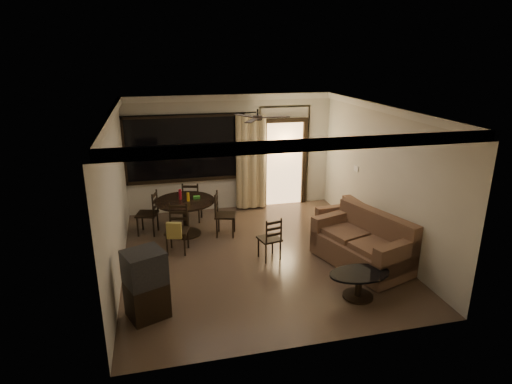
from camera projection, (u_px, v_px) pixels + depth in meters
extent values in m
plane|color=#7F6651|center=(257.00, 255.00, 8.27)|extent=(5.50, 5.50, 0.00)
plane|color=beige|center=(231.00, 153.00, 10.37)|extent=(5.00, 0.00, 5.00)
plane|color=beige|center=(310.00, 251.00, 5.29)|extent=(5.00, 0.00, 5.00)
plane|color=beige|center=(115.00, 196.00, 7.28)|extent=(0.00, 5.50, 5.50)
plane|color=beige|center=(381.00, 177.00, 8.38)|extent=(0.00, 5.50, 5.50)
plane|color=white|center=(258.00, 109.00, 7.39)|extent=(5.50, 5.50, 0.00)
cube|color=black|center=(185.00, 148.00, 10.04)|extent=(2.70, 0.04, 1.45)
cylinder|color=black|center=(188.00, 114.00, 9.73)|extent=(3.20, 0.03, 0.03)
cube|color=#FFC684|center=(284.00, 164.00, 10.73)|extent=(0.91, 0.03, 2.08)
cube|color=white|center=(356.00, 169.00, 9.37)|extent=(0.02, 0.18, 0.12)
cylinder|color=black|center=(258.00, 113.00, 7.40)|extent=(0.03, 0.03, 0.12)
cylinder|color=black|center=(258.00, 118.00, 7.43)|extent=(0.16, 0.16, 0.08)
cylinder|color=black|center=(185.00, 201.00, 8.98)|extent=(1.24, 1.24, 0.04)
cylinder|color=black|center=(186.00, 218.00, 9.09)|extent=(0.12, 0.12, 0.72)
cylinder|color=black|center=(187.00, 233.00, 9.21)|extent=(0.62, 0.62, 0.03)
cylinder|color=maroon|center=(180.00, 194.00, 8.99)|extent=(0.06, 0.06, 0.22)
cylinder|color=gold|center=(188.00, 197.00, 8.89)|extent=(0.06, 0.06, 0.18)
cube|color=#318628|center=(197.00, 197.00, 9.07)|extent=(0.14, 0.10, 0.05)
cube|color=black|center=(147.00, 214.00, 9.11)|extent=(0.52, 0.52, 0.04)
cube|color=black|center=(225.00, 215.00, 9.04)|extent=(0.52, 0.52, 0.04)
cube|color=black|center=(177.00, 231.00, 8.27)|extent=(0.52, 0.52, 0.04)
cube|color=tan|center=(174.00, 231.00, 8.02)|extent=(0.29, 0.15, 0.32)
cube|color=black|center=(192.00, 202.00, 9.83)|extent=(0.52, 0.52, 0.04)
cube|color=black|center=(147.00, 299.00, 6.30)|extent=(0.69, 0.66, 0.55)
cube|color=black|center=(144.00, 267.00, 6.13)|extent=(0.69, 0.66, 0.49)
cube|color=black|center=(162.00, 262.00, 6.29)|extent=(0.17, 0.37, 0.34)
cube|color=#472921|center=(361.00, 253.00, 7.82)|extent=(1.46, 1.99, 0.45)
cube|color=#472921|center=(377.00, 230.00, 7.88)|extent=(0.77, 1.77, 0.73)
cube|color=#472921|center=(396.00, 259.00, 7.11)|extent=(0.96, 0.49, 0.56)
cube|color=#472921|center=(333.00, 227.00, 8.39)|extent=(0.96, 0.49, 0.56)
cube|color=#472921|center=(360.00, 241.00, 7.71)|extent=(1.12, 1.69, 0.13)
cube|color=#472921|center=(340.00, 231.00, 8.87)|extent=(0.86, 0.86, 0.38)
cube|color=#472921|center=(355.00, 215.00, 8.86)|extent=(0.24, 0.82, 0.62)
cube|color=#472921|center=(348.00, 228.00, 8.52)|extent=(0.82, 0.22, 0.48)
cube|color=#472921|center=(334.00, 217.00, 9.10)|extent=(0.82, 0.22, 0.48)
cube|color=#472921|center=(339.00, 221.00, 8.79)|extent=(0.61, 0.65, 0.11)
ellipsoid|color=navy|center=(339.00, 216.00, 8.75)|extent=(0.34, 0.29, 0.10)
ellipsoid|color=black|center=(360.00, 274.00, 6.73)|extent=(0.99, 0.59, 0.03)
cylinder|color=black|center=(359.00, 285.00, 6.80)|extent=(0.11, 0.11, 0.40)
cylinder|color=black|center=(358.00, 296.00, 6.86)|extent=(0.48, 0.48, 0.03)
cube|color=black|center=(269.00, 239.00, 8.02)|extent=(0.45, 0.45, 0.04)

